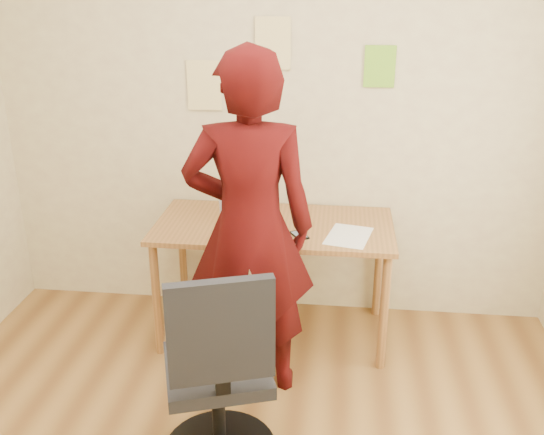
# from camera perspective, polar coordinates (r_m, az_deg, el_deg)

# --- Properties ---
(room) EXTENTS (3.58, 3.58, 2.78)m
(room) POSITION_cam_1_polar(r_m,az_deg,el_deg) (2.08, -4.87, 0.76)
(room) COLOR brown
(room) RESTS_ON ground
(desk) EXTENTS (1.40, 0.70, 0.74)m
(desk) POSITION_cam_1_polar(r_m,az_deg,el_deg) (3.61, 0.18, -1.87)
(desk) COLOR #986534
(desk) RESTS_ON ground
(laptop) EXTENTS (0.42, 0.40, 0.23)m
(laptop) POSITION_cam_1_polar(r_m,az_deg,el_deg) (3.56, -2.09, 0.21)
(laptop) COLOR #AFAFB7
(laptop) RESTS_ON desk
(paper_sheet) EXTENTS (0.29, 0.36, 0.00)m
(paper_sheet) POSITION_cam_1_polar(r_m,az_deg,el_deg) (3.43, 7.22, -1.72)
(paper_sheet) COLOR white
(paper_sheet) RESTS_ON desk
(phone) EXTENTS (0.12, 0.14, 0.01)m
(phone) POSITION_cam_1_polar(r_m,az_deg,el_deg) (3.41, 2.60, -1.67)
(phone) COLOR black
(phone) RESTS_ON desk
(wall_note_left) EXTENTS (0.21, 0.00, 0.30)m
(wall_note_left) POSITION_cam_1_polar(r_m,az_deg,el_deg) (3.79, -6.40, 12.24)
(wall_note_left) COLOR #F2DD90
(wall_note_left) RESTS_ON room
(wall_note_mid) EXTENTS (0.21, 0.00, 0.30)m
(wall_note_mid) POSITION_cam_1_polar(r_m,az_deg,el_deg) (3.69, 0.08, 16.08)
(wall_note_mid) COLOR #F2DD90
(wall_note_mid) RESTS_ON room
(wall_note_right) EXTENTS (0.18, 0.00, 0.24)m
(wall_note_right) POSITION_cam_1_polar(r_m,az_deg,el_deg) (3.68, 10.10, 13.81)
(wall_note_right) COLOR #7CC62C
(wall_note_right) RESTS_ON room
(office_chair) EXTENTS (0.57, 0.58, 1.02)m
(office_chair) POSITION_cam_1_polar(r_m,az_deg,el_deg) (2.75, -5.01, -15.40)
(office_chair) COLOR black
(office_chair) RESTS_ON ground
(person) EXTENTS (0.70, 0.50, 1.83)m
(person) POSITION_cam_1_polar(r_m,az_deg,el_deg) (3.06, -2.14, -1.04)
(person) COLOR #380707
(person) RESTS_ON ground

